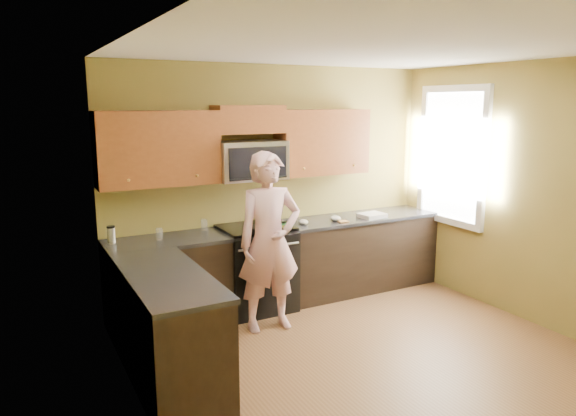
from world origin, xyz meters
TOP-DOWN VIEW (x-y plane):
  - floor at (0.00, 0.00)m, footprint 4.00×4.00m
  - ceiling at (0.00, 0.00)m, footprint 4.00×4.00m
  - wall_back at (0.00, 2.00)m, footprint 4.00×0.00m
  - wall_left at (-2.00, 0.00)m, footprint 0.00×4.00m
  - wall_right at (2.00, 0.00)m, footprint 0.00×4.00m
  - cabinet_back_run at (0.00, 1.70)m, footprint 4.00×0.60m
  - cabinet_left_run at (-1.70, 0.60)m, footprint 0.60×1.60m
  - countertop_back at (0.00, 1.69)m, footprint 4.00×0.62m
  - countertop_left at (-1.69, 0.60)m, footprint 0.62×1.60m
  - stove at (-0.40, 1.68)m, footprint 0.76×0.65m
  - microwave at (-0.40, 1.80)m, footprint 0.76×0.40m
  - upper_cab_left at (-1.39, 1.83)m, footprint 1.22×0.33m
  - upper_cab_right at (0.54, 1.83)m, footprint 1.12×0.33m
  - upper_cab_over_mw at (-0.40, 1.83)m, footprint 0.76×0.33m
  - window at (1.98, 1.20)m, footprint 0.06×1.06m
  - woman at (-0.49, 1.15)m, footprint 0.69×0.48m
  - frying_pan at (-0.47, 1.42)m, footprint 0.27×0.46m
  - butter_tub at (-0.15, 1.54)m, footprint 0.13×0.13m
  - toast_slice at (0.63, 1.50)m, footprint 0.12×0.12m
  - napkin_a at (0.16, 1.61)m, footprint 0.14×0.15m
  - napkin_b at (0.58, 1.58)m, footprint 0.13×0.14m
  - dish_towel at (1.08, 1.55)m, footprint 0.32×0.27m
  - travel_mug at (-1.90, 1.80)m, footprint 0.09×0.09m
  - glass_b at (-1.45, 1.70)m, footprint 0.08×0.08m
  - glass_c at (-0.92, 1.88)m, footprint 0.09×0.09m

SIDE VIEW (x-z plane):
  - floor at x=0.00m, z-range 0.00..0.00m
  - cabinet_back_run at x=0.00m, z-range 0.00..0.88m
  - cabinet_left_run at x=-1.70m, z-range 0.00..0.88m
  - stove at x=-0.40m, z-range 0.00..0.95m
  - countertop_back at x=0.00m, z-range 0.88..0.92m
  - countertop_left at x=-1.69m, z-range 0.88..0.92m
  - woman at x=-0.49m, z-range 0.00..1.81m
  - travel_mug at x=-1.90m, z-range 0.83..1.01m
  - butter_tub at x=-0.15m, z-range 0.87..0.97m
  - toast_slice at x=0.63m, z-range 0.92..0.93m
  - dish_towel at x=1.08m, z-range 0.92..0.97m
  - frying_pan at x=-0.47m, z-range 0.92..0.98m
  - napkin_a at x=0.16m, z-range 0.92..0.98m
  - napkin_b at x=0.58m, z-range 0.92..0.99m
  - glass_b at x=-1.45m, z-range 0.92..1.04m
  - glass_c at x=-0.92m, z-range 0.92..1.04m
  - wall_back at x=0.00m, z-range -0.65..3.35m
  - wall_left at x=-2.00m, z-range -0.65..3.35m
  - wall_right at x=2.00m, z-range -0.65..3.35m
  - microwave at x=-0.40m, z-range 1.24..1.66m
  - upper_cab_left at x=-1.39m, z-range 1.07..1.82m
  - upper_cab_right at x=0.54m, z-range 1.07..1.82m
  - window at x=1.98m, z-range 0.82..2.48m
  - upper_cab_over_mw at x=-0.40m, z-range 1.95..2.25m
  - ceiling at x=0.00m, z-range 2.70..2.70m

